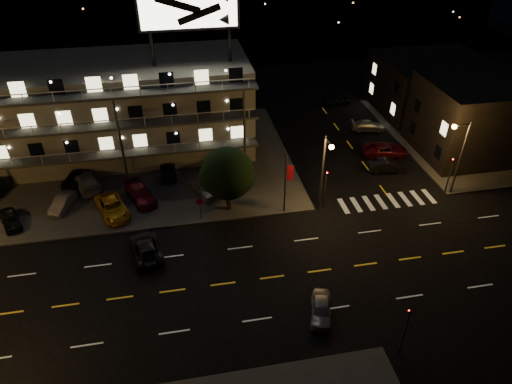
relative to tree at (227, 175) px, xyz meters
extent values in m
plane|color=black|center=(0.23, -9.71, -4.04)|extent=(140.00, 140.00, 0.00)
cube|color=#3B3C39|center=(-13.77, 10.29, -3.96)|extent=(44.00, 24.00, 0.15)
cube|color=#3B3C39|center=(30.23, 10.29, -3.96)|extent=(16.00, 24.00, 0.15)
cube|color=gray|center=(-9.77, 14.29, 0.96)|extent=(28.00, 12.00, 10.00)
cube|color=gray|center=(-9.77, 14.29, 6.21)|extent=(28.00, 12.00, 0.50)
cube|color=#3B3C39|center=(-9.77, 7.39, -0.89)|extent=(28.00, 1.80, 0.25)
cube|color=#3B3C39|center=(-9.77, 7.39, 2.31)|extent=(28.00, 1.80, 0.25)
cube|color=#3B3C39|center=(-9.77, 7.39, 5.51)|extent=(28.00, 1.80, 0.25)
cylinder|color=black|center=(-5.77, 12.29, 8.21)|extent=(0.36, 0.36, 3.50)
cylinder|color=black|center=(2.23, 12.29, 8.21)|extent=(0.36, 0.36, 3.50)
cube|color=black|center=(-1.77, 12.29, 11.96)|extent=(10.20, 0.50, 4.20)
cube|color=#F0EECC|center=(-1.77, 11.99, 11.96)|extent=(9.60, 0.06, 3.60)
cube|color=black|center=(30.23, 6.29, 0.21)|extent=(14.00, 10.00, 8.50)
cube|color=black|center=(30.23, 18.29, -0.54)|extent=(14.00, 12.00, 7.00)
cylinder|color=#2D2D30|center=(8.73, -1.41, -0.04)|extent=(0.20, 0.20, 8.00)
cylinder|color=#2D2D30|center=(8.73, -2.21, 3.76)|extent=(0.12, 1.80, 0.12)
sphere|color=#F7A03D|center=(8.73, -3.01, 3.66)|extent=(0.44, 0.44, 0.44)
cylinder|color=#2D2D30|center=(22.73, -1.41, -0.04)|extent=(0.20, 0.20, 8.00)
cylinder|color=#2D2D30|center=(21.93, -1.41, 3.76)|extent=(1.80, 0.12, 0.12)
sphere|color=#F7A03D|center=(21.13, -1.41, 3.66)|extent=(0.44, 0.44, 0.44)
cylinder|color=#2D2D30|center=(9.23, -1.21, -2.24)|extent=(0.14, 0.14, 3.60)
imported|color=black|center=(9.23, -1.21, 0.06)|extent=(0.20, 0.16, 1.00)
sphere|color=#FF0C0C|center=(9.23, -1.33, -0.04)|extent=(0.14, 0.14, 0.14)
cylinder|color=#2D2D30|center=(9.23, -18.21, -2.24)|extent=(0.14, 0.14, 3.60)
imported|color=black|center=(9.23, -18.21, 0.06)|extent=(0.20, 0.16, 1.00)
sphere|color=#FF0C0C|center=(9.23, -18.09, -0.04)|extent=(0.14, 0.14, 0.14)
cylinder|color=#2D2D30|center=(22.23, -1.21, -2.24)|extent=(0.14, 0.14, 3.60)
imported|color=black|center=(22.23, -1.21, 0.06)|extent=(0.16, 0.20, 1.00)
sphere|color=#FF0C0C|center=(22.11, -1.21, -0.04)|extent=(0.14, 0.14, 0.14)
cylinder|color=#2D2D30|center=(5.23, -1.31, -0.84)|extent=(0.16, 0.16, 6.40)
cube|color=maroon|center=(5.68, -1.31, 0.36)|extent=(0.60, 0.04, 1.60)
cylinder|color=#2D2D30|center=(-2.77, -1.11, -2.94)|extent=(0.08, 0.08, 2.20)
cylinder|color=maroon|center=(-2.77, -1.16, -1.89)|extent=(0.91, 0.04, 0.91)
cylinder|color=black|center=(0.05, -0.01, -2.73)|extent=(0.48, 0.48, 2.31)
sphere|color=black|center=(0.05, -0.01, 0.15)|extent=(5.00, 5.00, 5.00)
sphere|color=black|center=(-1.11, 0.37, -0.42)|extent=(3.08, 3.08, 3.08)
sphere|color=black|center=(1.10, -0.40, -0.23)|extent=(2.89, 2.89, 2.89)
imported|color=black|center=(-20.07, 1.18, -3.26)|extent=(2.82, 3.95, 1.25)
imported|color=gray|center=(-15.76, 3.12, -3.27)|extent=(2.43, 3.95, 1.23)
imported|color=orange|center=(-10.95, 1.28, -3.17)|extent=(3.96, 5.61, 1.42)
imported|color=maroon|center=(-8.36, 3.10, -3.18)|extent=(3.66, 5.26, 1.41)
imported|color=gray|center=(-2.04, 3.07, -3.15)|extent=(3.29, 4.65, 1.47)
imported|color=black|center=(-22.44, 7.53, -3.16)|extent=(2.52, 4.62, 1.44)
imported|color=black|center=(-14.78, 7.74, -3.19)|extent=(3.38, 5.41, 1.40)
imported|color=gray|center=(-13.95, 6.47, -3.11)|extent=(3.94, 5.74, 1.54)
imported|color=black|center=(-5.56, 7.13, -3.18)|extent=(1.85, 4.21, 1.41)
imported|color=maroon|center=(-0.96, 6.35, -3.14)|extent=(1.72, 4.58, 1.49)
imported|color=black|center=(18.14, 3.85, -3.34)|extent=(4.36, 2.03, 1.38)
imported|color=maroon|center=(19.26, 7.21, -3.30)|extent=(5.59, 3.16, 1.47)
imported|color=gray|center=(19.85, 13.62, -3.41)|extent=(4.57, 2.54, 1.25)
imported|color=black|center=(18.46, 22.02, -3.34)|extent=(4.22, 2.02, 1.39)
imported|color=gray|center=(4.93, -14.11, -3.41)|extent=(2.52, 3.94, 1.25)
imported|color=black|center=(-7.77, -5.02, -3.32)|extent=(3.27, 5.47, 1.42)
camera|label=1|loc=(-3.93, -35.46, 22.61)|focal=32.00mm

